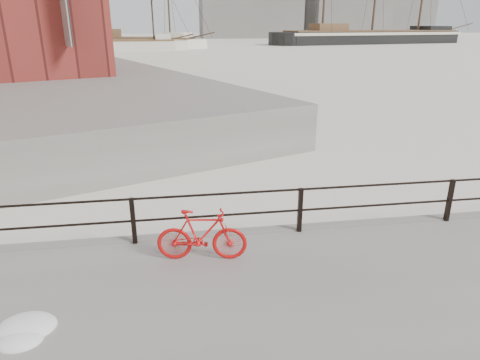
{
  "coord_description": "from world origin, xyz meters",
  "views": [
    {
      "loc": [
        -6.06,
        -8.24,
        4.63
      ],
      "look_at": [
        -4.55,
        1.5,
        1.0
      ],
      "focal_mm": 32.0,
      "sensor_mm": 36.0,
      "label": 1
    }
  ],
  "objects_px": {
    "barque_black": "(371,44)",
    "schooner_mid": "(138,48)",
    "schooner_left": "(123,50)",
    "bicycle": "(202,235)"
  },
  "relations": [
    {
      "from": "barque_black",
      "to": "schooner_mid",
      "type": "xyz_separation_m",
      "value": [
        -53.6,
        -8.98,
        0.0
      ]
    },
    {
      "from": "barque_black",
      "to": "schooner_left",
      "type": "xyz_separation_m",
      "value": [
        -55.58,
        -17.86,
        0.0
      ]
    },
    {
      "from": "bicycle",
      "to": "barque_black",
      "type": "xyz_separation_m",
      "value": [
        46.61,
        93.26,
        -0.87
      ]
    },
    {
      "from": "schooner_left",
      "to": "bicycle",
      "type": "bearing_deg",
      "value": -86.52
    },
    {
      "from": "barque_black",
      "to": "schooner_mid",
      "type": "relative_size",
      "value": 1.88
    },
    {
      "from": "schooner_mid",
      "to": "schooner_left",
      "type": "bearing_deg",
      "value": -80.63
    },
    {
      "from": "schooner_mid",
      "to": "barque_black",
      "type": "bearing_deg",
      "value": 31.44
    },
    {
      "from": "bicycle",
      "to": "schooner_mid",
      "type": "xyz_separation_m",
      "value": [
        -6.99,
        84.28,
        -0.87
      ]
    },
    {
      "from": "bicycle",
      "to": "barque_black",
      "type": "bearing_deg",
      "value": 72.14
    },
    {
      "from": "schooner_left",
      "to": "barque_black",
      "type": "bearing_deg",
      "value": 14.51
    }
  ]
}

